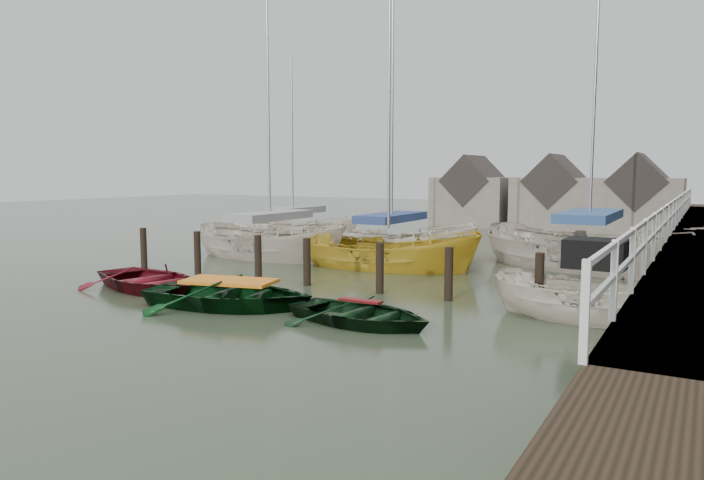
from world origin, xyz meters
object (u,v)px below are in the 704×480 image
Objects in this scene: sailboat_d at (588,268)px; rowboat_dkgreen at (360,324)px; rowboat_red at (149,290)px; sailboat_b at (391,256)px; sailboat_a at (270,256)px; rowboat_green at (230,307)px; sailboat_c at (388,268)px; sailboat_e at (293,242)px; motorboat at (592,317)px.

rowboat_dkgreen is at bearing -176.34° from sailboat_d.
sailboat_b is at bearing -4.00° from rowboat_red.
rowboat_red is 9.85m from sailboat_b.
sailboat_a is (-8.27, 7.65, 0.06)m from rowboat_dkgreen.
rowboat_red is 0.95× the size of rowboat_green.
sailboat_c is 8.67m from sailboat_e.
sailboat_e is at bearing 15.86° from rowboat_green.
sailboat_c is at bearing -87.17° from sailboat_a.
sailboat_c is (0.54, 7.66, 0.01)m from rowboat_green.
rowboat_green is 1.25× the size of rowboat_dkgreen.
rowboat_red is 7.15m from rowboat_dkgreen.
rowboat_dkgreen is 0.29× the size of sailboat_b.
sailboat_b is (-4.12, 9.90, 0.06)m from rowboat_dkgreen.
rowboat_red is at bearing 67.02° from rowboat_green.
sailboat_e is (-6.77, 12.32, 0.06)m from rowboat_green.
sailboat_a is at bearing 54.75° from rowboat_dkgreen.
sailboat_a is at bearing 71.82° from motorboat.
sailboat_d reaches higher than motorboat.
sailboat_a is (-1.14, 7.14, 0.06)m from rowboat_red.
rowboat_green is at bearing 179.77° from sailboat_b.
sailboat_c is at bearing 136.52° from sailboat_d.
sailboat_a is 0.91× the size of sailboat_d.
rowboat_dkgreen is 0.26× the size of sailboat_d.
rowboat_red is 14.35m from sailboat_d.
sailboat_c is at bearing -16.98° from rowboat_green.
rowboat_red is 7.23m from sailboat_a.
sailboat_c is (4.04, 7.04, 0.01)m from rowboat_red.
sailboat_d reaches higher than sailboat_c.
sailboat_b is 2.56m from sailboat_c.
rowboat_green is 12.66m from sailboat_d.
rowboat_green is at bearing 167.78° from sailboat_d.
sailboat_d reaches higher than rowboat_green.
motorboat is at bearing -49.59° from rowboat_dkgreen.
motorboat is 0.34× the size of sailboat_d.
rowboat_green is (3.50, -0.62, 0.00)m from rowboat_red.
sailboat_d is at bearing -31.10° from rowboat_red.
sailboat_a reaches higher than sailboat_b.
sailboat_a is (-4.64, 7.76, 0.06)m from rowboat_green.
sailboat_a reaches higher than motorboat.
sailboat_a is 11.67m from sailboat_d.
motorboat is at bearing -82.83° from rowboat_green.
motorboat is 0.39× the size of sailboat_b.
sailboat_d is at bearing -44.50° from rowboat_green.
rowboat_dkgreen is 0.33× the size of sailboat_c.
rowboat_green is 0.32× the size of sailboat_d.
sailboat_d is at bearing -8.14° from rowboat_dkgreen.
rowboat_red is 8.12m from sailboat_c.
motorboat is at bearing -150.74° from sailboat_d.
sailboat_b is 7.16m from sailboat_d.
sailboat_d is (6.63, 10.79, 0.06)m from rowboat_green.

